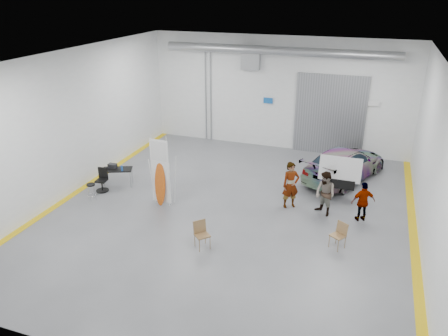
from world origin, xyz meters
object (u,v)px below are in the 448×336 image
(sedan_car, at_px, (345,164))
(person_a, at_px, (291,185))
(person_b, at_px, (325,194))
(shop_stool, at_px, (92,192))
(work_table, at_px, (116,169))
(person_c, at_px, (363,202))
(surfboard_display, at_px, (161,178))
(folding_chair_near, at_px, (202,240))
(office_chair, at_px, (102,181))
(folding_chair_far, at_px, (337,240))

(sedan_car, relative_size, person_a, 2.60)
(sedan_car, relative_size, person_b, 2.82)
(sedan_car, height_order, person_a, person_a)
(shop_stool, relative_size, work_table, 0.51)
(person_c, xyz_separation_m, surfboard_display, (-7.79, -1.38, 0.41))
(person_a, relative_size, folding_chair_near, 2.00)
(shop_stool, bearing_deg, folding_chair_near, -17.43)
(shop_stool, xyz_separation_m, office_chair, (-0.08, 0.93, 0.08))
(surfboard_display, relative_size, folding_chair_far, 3.23)
(person_b, bearing_deg, sedan_car, 120.55)
(folding_chair_near, relative_size, office_chair, 0.95)
(shop_stool, bearing_deg, person_c, 10.46)
(person_b, relative_size, folding_chair_near, 1.84)
(surfboard_display, distance_m, shop_stool, 3.13)
(surfboard_display, height_order, folding_chair_far, surfboard_display)
(folding_chair_far, relative_size, office_chair, 0.90)
(folding_chair_near, distance_m, work_table, 6.49)
(person_b, distance_m, office_chair, 9.47)
(person_b, xyz_separation_m, work_table, (-9.11, -0.38, -0.09))
(person_a, bearing_deg, person_c, -37.49)
(person_a, height_order, person_b, person_a)
(person_c, bearing_deg, work_table, -24.44)
(person_b, relative_size, folding_chair_far, 1.93)
(surfboard_display, bearing_deg, shop_stool, -164.06)
(person_b, bearing_deg, shop_stool, -131.21)
(person_a, xyz_separation_m, shop_stool, (-7.93, -2.16, -0.60))
(shop_stool, bearing_deg, work_table, 82.75)
(person_b, distance_m, person_c, 1.43)
(shop_stool, bearing_deg, office_chair, 95.21)
(person_b, relative_size, surfboard_display, 0.60)
(person_b, relative_size, shop_stool, 2.43)
(sedan_car, height_order, folding_chair_far, sedan_car)
(person_b, distance_m, folding_chair_far, 2.45)
(folding_chair_near, xyz_separation_m, work_table, (-5.51, 3.40, 0.50))
(person_c, height_order, folding_chair_far, person_c)
(person_b, distance_m, surfboard_display, 6.52)
(person_c, height_order, office_chair, person_c)
(person_b, xyz_separation_m, person_c, (1.43, -0.01, -0.10))
(person_a, height_order, folding_chair_near, person_a)
(shop_stool, bearing_deg, person_a, 15.27)
(work_table, bearing_deg, person_b, 2.40)
(surfboard_display, bearing_deg, person_b, 16.72)
(person_b, height_order, folding_chair_near, person_b)
(folding_chair_far, height_order, work_table, work_table)
(surfboard_display, bearing_deg, person_c, 14.46)
(surfboard_display, xyz_separation_m, shop_stool, (-2.95, -0.60, -0.84))
(surfboard_display, height_order, office_chair, surfboard_display)
(folding_chair_near, xyz_separation_m, shop_stool, (-5.71, 1.79, 0.06))
(person_c, relative_size, work_table, 1.11)
(surfboard_display, bearing_deg, person_a, 21.84)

